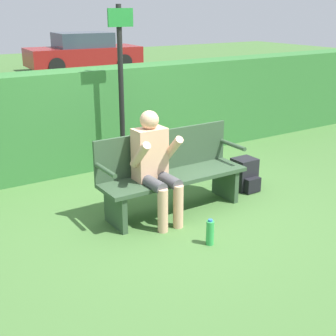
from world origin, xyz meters
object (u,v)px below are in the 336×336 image
Objects in this scene: water_bottle at (210,233)px; signpost at (121,83)px; park_bench at (171,172)px; backpack at (245,175)px; person_seated at (155,162)px; parked_car at (83,52)px.

signpost is at bearing 83.70° from water_bottle.
park_bench reaches higher than backpack.
person_seated is 2.95× the size of backpack.
signpost is (0.26, 2.31, 1.15)m from water_bottle.
person_seated reaches higher than backpack.
parked_car reaches higher than person_seated.
person_seated reaches higher than water_bottle.
signpost reaches higher than park_bench.
parked_car is at bearing 71.17° from park_bench.
signpost is (-1.03, 1.37, 1.09)m from backpack.
park_bench is 1.44× the size of person_seated.
backpack is at bearing -52.96° from signpost.
backpack is 12.67m from parked_car.
park_bench is at bearing -104.98° from parked_car.
backpack is at bearing 5.41° from person_seated.
signpost is at bearing 127.04° from backpack.
park_bench is 1.18m from backpack.
signpost reaches higher than water_bottle.
water_bottle is at bearing -98.80° from park_bench.
signpost is 0.54× the size of parked_car.
person_seated is at bearing 100.24° from water_bottle.
person_seated is 1.68m from signpost.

